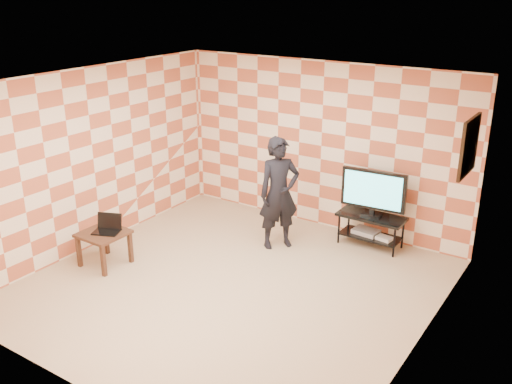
% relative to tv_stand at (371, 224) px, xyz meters
% --- Properties ---
extents(floor, '(5.00, 5.00, 0.00)m').
position_rel_tv_stand_xyz_m(floor, '(-1.06, -2.18, -0.37)').
color(floor, tan).
rests_on(floor, ground).
extents(wall_back, '(5.00, 0.02, 2.70)m').
position_rel_tv_stand_xyz_m(wall_back, '(-1.06, 0.32, 0.98)').
color(wall_back, '#F4E0BF').
rests_on(wall_back, ground).
extents(wall_front, '(5.00, 0.02, 2.70)m').
position_rel_tv_stand_xyz_m(wall_front, '(-1.06, -4.68, 0.98)').
color(wall_front, '#F4E0BF').
rests_on(wall_front, ground).
extents(wall_left, '(0.02, 5.00, 2.70)m').
position_rel_tv_stand_xyz_m(wall_left, '(-3.56, -2.18, 0.98)').
color(wall_left, '#F4E0BF').
rests_on(wall_left, ground).
extents(wall_right, '(0.02, 5.00, 2.70)m').
position_rel_tv_stand_xyz_m(wall_right, '(1.44, -2.18, 0.98)').
color(wall_right, '#F4E0BF').
rests_on(wall_right, ground).
extents(ceiling, '(5.00, 5.00, 0.02)m').
position_rel_tv_stand_xyz_m(ceiling, '(-1.06, -2.18, 2.33)').
color(ceiling, white).
rests_on(ceiling, wall_back).
extents(wall_art, '(0.04, 0.72, 0.72)m').
position_rel_tv_stand_xyz_m(wall_art, '(1.41, -0.63, 1.58)').
color(wall_art, black).
rests_on(wall_art, wall_right).
extents(tv_stand, '(1.01, 0.46, 0.50)m').
position_rel_tv_stand_xyz_m(tv_stand, '(0.00, 0.00, 0.00)').
color(tv_stand, black).
rests_on(tv_stand, floor).
extents(tv, '(0.98, 0.21, 0.71)m').
position_rel_tv_stand_xyz_m(tv, '(-0.00, -0.00, 0.53)').
color(tv, black).
rests_on(tv, tv_stand).
extents(dvd_player, '(0.41, 0.31, 0.06)m').
position_rel_tv_stand_xyz_m(dvd_player, '(-0.08, 0.02, -0.16)').
color(dvd_player, '#ADADB0').
rests_on(dvd_player, tv_stand).
extents(game_console, '(0.25, 0.20, 0.05)m').
position_rel_tv_stand_xyz_m(game_console, '(0.24, -0.04, -0.17)').
color(game_console, silver).
rests_on(game_console, tv_stand).
extents(side_table, '(0.61, 0.61, 0.50)m').
position_rel_tv_stand_xyz_m(side_table, '(-2.92, -2.67, 0.05)').
color(side_table, '#382617').
rests_on(side_table, floor).
extents(laptop, '(0.44, 0.40, 0.24)m').
position_rel_tv_stand_xyz_m(laptop, '(-2.90, -2.60, 0.19)').
color(laptop, black).
rests_on(laptop, side_table).
extents(person, '(0.71, 0.75, 1.72)m').
position_rel_tv_stand_xyz_m(person, '(-1.17, -0.78, 0.49)').
color(person, black).
rests_on(person, floor).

